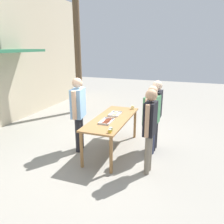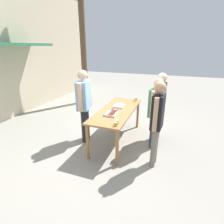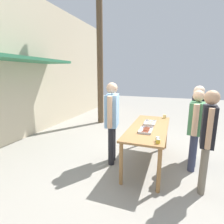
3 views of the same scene
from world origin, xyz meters
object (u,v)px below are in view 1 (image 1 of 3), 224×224
at_px(condiment_jar_ketchup, 111,129).
at_px(person_customer_holding_hotdog, 150,124).
at_px(utility_pole, 77,25).
at_px(condiment_jar_mustard, 110,131).
at_px(person_server_behind_table, 78,109).
at_px(person_customer_with_cup, 156,110).
at_px(food_tray_buns, 115,114).
at_px(food_tray_sausages, 107,121).
at_px(beer_cup, 133,108).
at_px(person_customer_waiting_in_line, 151,116).

distance_m(condiment_jar_ketchup, person_customer_holding_hotdog, 0.80).
height_order(condiment_jar_ketchup, utility_pole, utility_pole).
bearing_deg(utility_pole, condiment_jar_mustard, -144.23).
xyz_separation_m(person_server_behind_table, person_customer_with_cup, (0.68, -1.76, -0.04)).
height_order(person_server_behind_table, utility_pole, utility_pole).
relative_size(food_tray_buns, person_customer_with_cup, 0.23).
xyz_separation_m(food_tray_sausages, utility_pole, (3.14, 2.38, 2.39)).
distance_m(condiment_jar_mustard, condiment_jar_ketchup, 0.10).
bearing_deg(food_tray_sausages, condiment_jar_mustard, -152.87).
xyz_separation_m(condiment_jar_mustard, beer_cup, (1.81, 0.01, 0.01)).
height_order(food_tray_buns, utility_pole, utility_pole).
relative_size(food_tray_sausages, person_customer_holding_hotdog, 0.25).
height_order(food_tray_buns, condiment_jar_mustard, condiment_jar_mustard).
bearing_deg(utility_pole, beer_cup, -125.58).
bearing_deg(person_server_behind_table, food_tray_sausages, -106.70).
distance_m(food_tray_sausages, beer_cup, 1.26).
bearing_deg(beer_cup, food_tray_buns, 154.82).
bearing_deg(person_customer_holding_hotdog, beer_cup, -149.34).
bearing_deg(condiment_jar_ketchup, person_customer_holding_hotdog, -80.75).
distance_m(person_customer_with_cup, utility_pole, 4.68).
bearing_deg(condiment_jar_ketchup, condiment_jar_mustard, -170.74).
relative_size(person_customer_holding_hotdog, person_customer_waiting_in_line, 1.04).
bearing_deg(utility_pole, food_tray_buns, -136.77).
distance_m(beer_cup, person_server_behind_table, 1.57).
height_order(person_customer_with_cup, utility_pole, utility_pole).
height_order(condiment_jar_ketchup, person_server_behind_table, person_server_behind_table).
xyz_separation_m(food_tray_buns, condiment_jar_mustard, (-1.19, -0.30, 0.02)).
xyz_separation_m(condiment_jar_mustard, utility_pole, (3.72, 2.68, 2.36)).
distance_m(food_tray_sausages, person_customer_with_cup, 1.27).
bearing_deg(food_tray_buns, beer_cup, -25.18).
height_order(condiment_jar_ketchup, person_customer_waiting_in_line, person_customer_waiting_in_line).
bearing_deg(food_tray_buns, person_server_behind_table, 124.48).
bearing_deg(person_customer_holding_hotdog, person_customer_with_cup, -172.01).
height_order(beer_cup, person_customer_holding_hotdog, person_customer_holding_hotdog).
distance_m(beer_cup, person_customer_holding_hotdog, 1.77).
relative_size(food_tray_sausages, beer_cup, 4.49).
bearing_deg(condiment_jar_mustard, food_tray_buns, 14.19).
relative_size(person_customer_with_cup, person_customer_waiting_in_line, 1.04).
relative_size(person_server_behind_table, person_customer_holding_hotdog, 1.04).
relative_size(condiment_jar_mustard, condiment_jar_ketchup, 1.00).
height_order(condiment_jar_mustard, person_customer_waiting_in_line, person_customer_waiting_in_line).
height_order(food_tray_buns, person_server_behind_table, person_server_behind_table).
distance_m(food_tray_sausages, utility_pole, 4.61).
bearing_deg(beer_cup, food_tray_sausages, 166.70).
bearing_deg(person_customer_holding_hotdog, condiment_jar_ketchup, -75.85).
height_order(person_customer_waiting_in_line, utility_pole, utility_pole).
distance_m(food_tray_buns, utility_pole, 4.21).
relative_size(condiment_jar_ketchup, person_customer_waiting_in_line, 0.05).
bearing_deg(condiment_jar_ketchup, beer_cup, -0.23).
relative_size(food_tray_sausages, person_customer_with_cup, 0.25).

